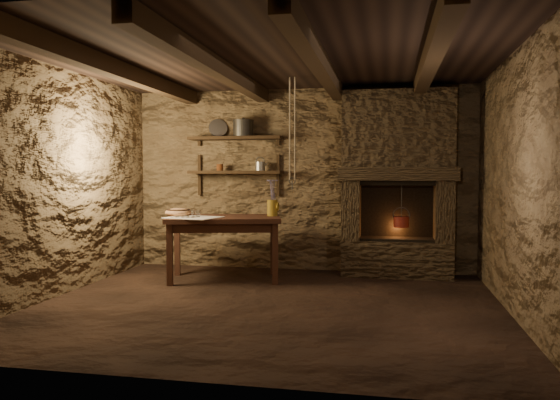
% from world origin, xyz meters
% --- Properties ---
extents(floor, '(4.50, 4.50, 0.00)m').
position_xyz_m(floor, '(0.00, 0.00, 0.00)').
color(floor, black).
rests_on(floor, ground).
extents(back_wall, '(4.50, 0.04, 2.40)m').
position_xyz_m(back_wall, '(0.00, 2.00, 1.20)').
color(back_wall, '#4B3723').
rests_on(back_wall, floor).
extents(front_wall, '(4.50, 0.04, 2.40)m').
position_xyz_m(front_wall, '(0.00, -2.00, 1.20)').
color(front_wall, '#4B3723').
rests_on(front_wall, floor).
extents(left_wall, '(0.04, 4.00, 2.40)m').
position_xyz_m(left_wall, '(-2.25, 0.00, 1.20)').
color(left_wall, '#4B3723').
rests_on(left_wall, floor).
extents(right_wall, '(0.04, 4.00, 2.40)m').
position_xyz_m(right_wall, '(2.25, 0.00, 1.20)').
color(right_wall, '#4B3723').
rests_on(right_wall, floor).
extents(ceiling, '(4.50, 4.00, 0.04)m').
position_xyz_m(ceiling, '(0.00, 0.00, 2.40)').
color(ceiling, black).
rests_on(ceiling, back_wall).
extents(beam_far_left, '(0.14, 3.95, 0.16)m').
position_xyz_m(beam_far_left, '(-1.50, 0.00, 2.31)').
color(beam_far_left, black).
rests_on(beam_far_left, ceiling).
extents(beam_mid_left, '(0.14, 3.95, 0.16)m').
position_xyz_m(beam_mid_left, '(-0.50, 0.00, 2.31)').
color(beam_mid_left, black).
rests_on(beam_mid_left, ceiling).
extents(beam_mid_right, '(0.14, 3.95, 0.16)m').
position_xyz_m(beam_mid_right, '(0.50, 0.00, 2.31)').
color(beam_mid_right, black).
rests_on(beam_mid_right, ceiling).
extents(beam_far_right, '(0.14, 3.95, 0.16)m').
position_xyz_m(beam_far_right, '(1.50, 0.00, 2.31)').
color(beam_far_right, black).
rests_on(beam_far_right, ceiling).
extents(shelf_lower, '(1.25, 0.30, 0.04)m').
position_xyz_m(shelf_lower, '(-0.85, 1.84, 1.30)').
color(shelf_lower, black).
rests_on(shelf_lower, back_wall).
extents(shelf_upper, '(1.25, 0.30, 0.04)m').
position_xyz_m(shelf_upper, '(-0.85, 1.84, 1.75)').
color(shelf_upper, black).
rests_on(shelf_upper, back_wall).
extents(hearth, '(1.43, 0.51, 2.30)m').
position_xyz_m(hearth, '(1.25, 1.77, 1.23)').
color(hearth, '#322619').
rests_on(hearth, floor).
extents(work_table, '(1.49, 1.07, 0.77)m').
position_xyz_m(work_table, '(-0.80, 1.13, 0.41)').
color(work_table, black).
rests_on(work_table, floor).
extents(linen_cloth, '(0.68, 0.60, 0.01)m').
position_xyz_m(linen_cloth, '(-1.09, 0.89, 0.77)').
color(linen_cloth, white).
rests_on(linen_cloth, work_table).
extents(pewter_cutlery_row, '(0.52, 0.30, 0.01)m').
position_xyz_m(pewter_cutlery_row, '(-1.09, 0.87, 0.78)').
color(pewter_cutlery_row, gray).
rests_on(pewter_cutlery_row, linen_cloth).
extents(drinking_glasses, '(0.19, 0.06, 0.07)m').
position_xyz_m(drinking_glasses, '(-1.07, 1.00, 0.81)').
color(drinking_glasses, white).
rests_on(drinking_glasses, linen_cloth).
extents(stoneware_jug, '(0.15, 0.15, 0.45)m').
position_xyz_m(stoneware_jug, '(-0.24, 1.31, 0.96)').
color(stoneware_jug, olive).
rests_on(stoneware_jug, work_table).
extents(wooden_bowl, '(0.38, 0.38, 0.11)m').
position_xyz_m(wooden_bowl, '(-1.38, 1.12, 0.81)').
color(wooden_bowl, '#8C5F3C').
rests_on(wooden_bowl, work_table).
extents(iron_stockpot, '(0.32, 0.32, 0.20)m').
position_xyz_m(iron_stockpot, '(-0.75, 1.84, 1.87)').
color(iron_stockpot, '#2E2C29').
rests_on(iron_stockpot, shelf_upper).
extents(tin_pan, '(0.27, 0.19, 0.25)m').
position_xyz_m(tin_pan, '(-1.12, 1.94, 1.89)').
color(tin_pan, '#AAABA5').
rests_on(tin_pan, shelf_upper).
extents(small_kettle, '(0.20, 0.17, 0.18)m').
position_xyz_m(small_kettle, '(-0.52, 1.84, 1.38)').
color(small_kettle, '#AAABA5').
rests_on(small_kettle, shelf_lower).
extents(rusty_tin, '(0.11, 0.11, 0.09)m').
position_xyz_m(rusty_tin, '(-1.07, 1.84, 1.36)').
color(rusty_tin, '#512510').
rests_on(rusty_tin, shelf_lower).
extents(red_pot, '(0.23, 0.23, 0.54)m').
position_xyz_m(red_pot, '(1.30, 1.72, 0.70)').
color(red_pot, maroon).
rests_on(red_pot, hearth).
extents(hanging_ropes, '(0.08, 0.08, 1.20)m').
position_xyz_m(hanging_ropes, '(0.05, 1.05, 1.80)').
color(hanging_ropes, tan).
rests_on(hanging_ropes, ceiling).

